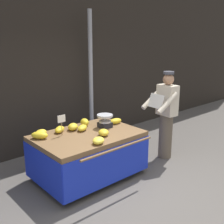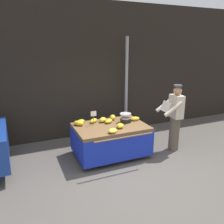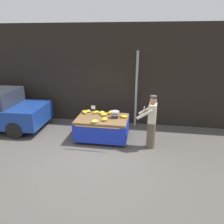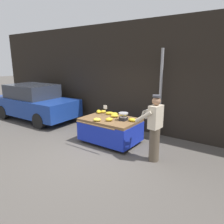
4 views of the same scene
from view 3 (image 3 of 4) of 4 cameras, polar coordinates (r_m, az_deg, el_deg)
The scene contains 16 objects.
ground_plane at distance 6.46m, azimuth -3.86°, elevation -11.46°, with size 60.00×60.00×0.00m, color #514C47.
back_wall at distance 8.32m, azimuth 0.06°, elevation 9.96°, with size 16.00×0.24×3.85m, color black.
street_pole at distance 7.93m, azimuth 6.62°, elevation 5.80°, with size 0.09×0.09×2.89m, color gray.
banana_cart at distance 7.12m, azimuth -2.69°, elevation -3.11°, with size 1.74×1.37×0.78m.
weighing_scale at distance 6.99m, azimuth 0.85°, elevation -0.68°, with size 0.28×0.28×0.23m.
price_sign at distance 7.23m, azimuth -5.15°, elevation 1.03°, with size 0.14×0.01×0.34m.
banana_bunch_0 at distance 6.63m, azimuth -4.78°, elevation -2.55°, with size 0.17×0.23×0.10m, color yellow.
banana_bunch_1 at distance 7.19m, azimuth -2.19°, elevation -0.68°, with size 0.15×0.25×0.10m, color gold.
banana_bunch_2 at distance 7.02m, azimuth 3.20°, elevation -1.22°, with size 0.14×0.25×0.10m, color gold.
banana_bunch_3 at distance 6.77m, azimuth -2.00°, elevation -1.98°, with size 0.17×0.22×0.11m, color gold.
banana_bunch_4 at distance 7.56m, azimuth -6.57°, elevation 0.24°, with size 0.17×0.20×0.10m, color gold.
banana_bunch_5 at distance 7.34m, azimuth -0.40°, elevation -0.12°, with size 0.14×0.21×0.13m, color gold.
banana_bunch_6 at distance 7.43m, azimuth -4.44°, elevation -0.05°, with size 0.14×0.26×0.10m, color gold.
banana_bunch_7 at distance 7.33m, azimuth -2.80°, elevation -0.21°, with size 0.16×0.23×0.12m, color gold.
banana_bunch_8 at distance 7.47m, azimuth -7.55°, elevation 0.02°, with size 0.15×0.27×0.12m, color gold.
vendor_person at distance 6.55m, azimuth 10.66°, elevation -2.71°, with size 0.61×0.56×1.71m.
Camera 3 is at (1.30, -5.37, 3.35)m, focal length 33.51 mm.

